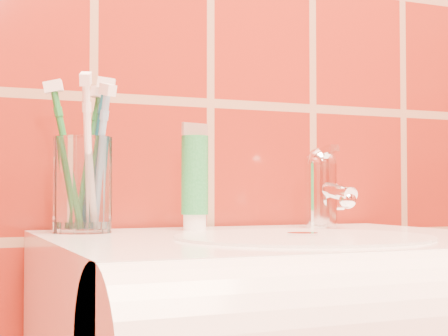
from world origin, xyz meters
name	(u,v)px	position (x,y,z in m)	size (l,w,h in m)	color
glass_tumbler	(83,185)	(-0.22, 1.11, 0.91)	(0.08, 0.08, 0.13)	white
toothpaste_tube	(195,180)	(-0.06, 1.11, 0.92)	(0.04, 0.04, 0.15)	white
faucet	(322,185)	(0.14, 1.09, 0.91)	(0.05, 0.11, 0.12)	white
toothbrush_0	(89,159)	(-0.21, 1.12, 0.95)	(0.05, 0.04, 0.20)	#1E7234
toothbrush_1	(95,155)	(-0.20, 1.11, 0.95)	(0.05, 0.03, 0.21)	#0C546B
toothbrush_2	(99,160)	(-0.20, 1.09, 0.94)	(0.04, 0.06, 0.20)	#73A5CE
toothbrush_3	(88,156)	(-0.22, 1.07, 0.95)	(0.04, 0.08, 0.21)	white
toothbrush_4	(67,157)	(-0.24, 1.10, 0.95)	(0.06, 0.04, 0.20)	#1E7330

